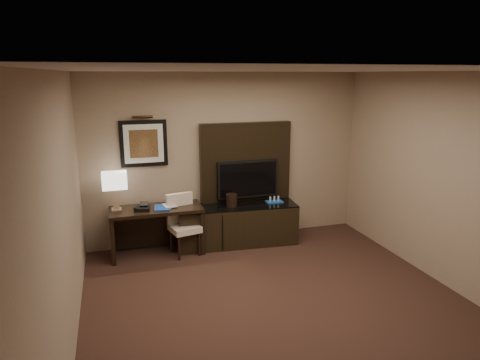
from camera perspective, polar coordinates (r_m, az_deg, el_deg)
name	(u,v)px	position (r m, az deg, el deg)	size (l,w,h in m)	color
floor	(286,314)	(5.15, 6.09, -17.37)	(4.50, 5.00, 0.01)	#301B16
ceiling	(293,70)	(4.40, 7.02, 14.33)	(4.50, 5.00, 0.01)	silver
wall_back	(227,158)	(6.89, -1.76, 2.95)	(4.50, 0.01, 2.70)	gray
wall_front	(479,332)	(2.69, 29.28, -17.27)	(4.50, 0.01, 2.70)	gray
wall_left	(62,221)	(4.26, -22.60, -5.12)	(0.01, 5.00, 2.70)	gray
wall_right	(459,185)	(5.84, 27.21, -0.61)	(0.01, 5.00, 2.70)	gray
desk	(157,231)	(6.61, -10.99, -6.67)	(1.36, 0.58, 0.73)	black
credenza	(238,225)	(6.86, -0.32, -6.00)	(1.88, 0.52, 0.65)	black
tv_wall_panel	(246,162)	(6.93, 0.77, 2.35)	(1.50, 0.12, 1.30)	black
tv	(248,179)	(6.89, 1.01, 0.16)	(1.00, 0.08, 0.60)	black
artwork	(144,143)	(6.60, -12.73, 4.77)	(0.70, 0.04, 0.70)	black
picture_light	(142,117)	(6.51, -12.89, 8.20)	(0.04, 0.04, 0.30)	#3F2414
desk_chair	(185,228)	(6.50, -7.39, -6.31)	(0.41, 0.47, 0.85)	beige
table_lamp	(115,192)	(6.47, -16.30, -1.57)	(0.33, 0.19, 0.54)	tan
desk_phone	(142,207)	(6.41, -12.93, -3.48)	(0.22, 0.20, 0.11)	black
blue_folder	(162,208)	(6.46, -10.34, -3.64)	(0.23, 0.31, 0.02)	#163A95
book	(164,200)	(6.47, -10.12, -2.59)	(0.18, 0.02, 0.24)	#BEA895
ice_bucket	(232,200)	(6.69, -1.13, -2.70)	(0.18, 0.18, 0.20)	black
minibar_tray	(274,199)	(6.93, 4.59, -2.60)	(0.27, 0.16, 0.10)	#1A53AA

